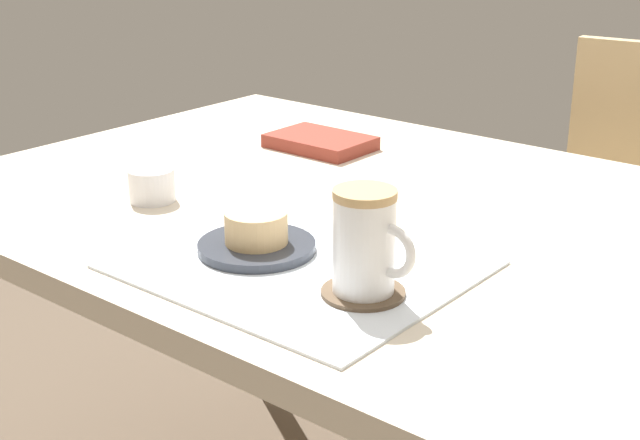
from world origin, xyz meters
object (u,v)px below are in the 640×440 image
coffee_mug (366,242)px  small_book (320,142)px  wooden_chair (634,230)px  pastry (255,227)px  dining_table (368,247)px  pastry_plate (255,246)px  sugar_bowl (152,185)px

coffee_mug → small_book: coffee_mug is taller
wooden_chair → pastry: size_ratio=10.62×
dining_table → pastry_plate: size_ratio=8.65×
pastry_plate → sugar_bowl: 0.27m
coffee_mug → small_book: 0.64m
dining_table → coffee_mug: bearing=-54.5°
dining_table → wooden_chair: 0.79m
pastry_plate → coffee_mug: coffee_mug is taller
coffee_mug → pastry_plate: bearing=174.5°
dining_table → wooden_chair: wooden_chair is taller
wooden_chair → pastry_plate: size_ratio=5.65×
dining_table → pastry_plate: 0.26m
pastry_plate → sugar_bowl: size_ratio=2.19×
wooden_chair → small_book: wooden_chair is taller
small_book → pastry_plate: bearing=-60.2°
wooden_chair → pastry: bearing=75.7°
sugar_bowl → small_book: bearing=88.2°
pastry_plate → small_book: size_ratio=0.85×
wooden_chair → small_book: size_ratio=4.80×
dining_table → small_book: bearing=142.4°
pastry → small_book: (-0.25, 0.44, -0.02)m
wooden_chair → coffee_mug: (0.05, -1.02, 0.30)m
coffee_mug → pastry: bearing=174.5°
dining_table → pastry_plate: (-0.00, -0.25, 0.08)m
pastry → sugar_bowl: (-0.26, 0.05, -0.01)m
pastry_plate → sugar_bowl: bearing=168.4°
dining_table → pastry: 0.27m
pastry → small_book: pastry is taller
wooden_chair → small_book: (-0.40, -0.56, 0.24)m
wooden_chair → pastry_plate: 1.04m
coffee_mug → small_book: (-0.44, 0.46, -0.06)m
pastry → pastry_plate: bearing=0.0°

